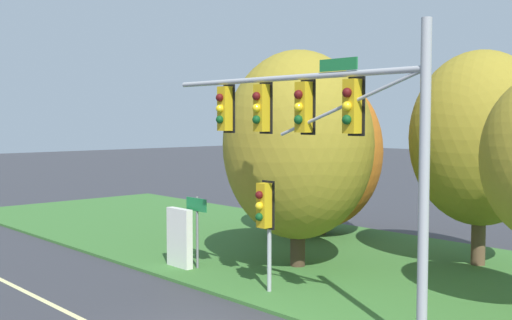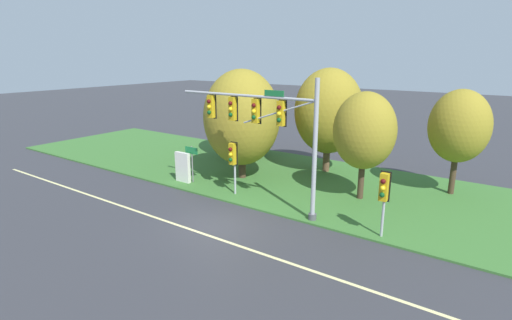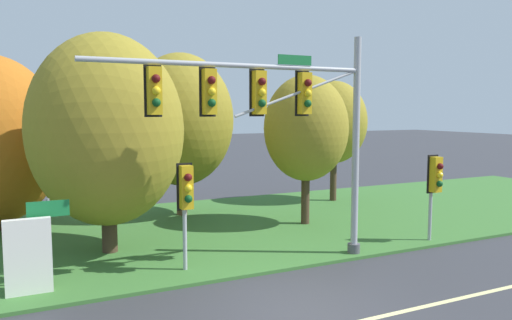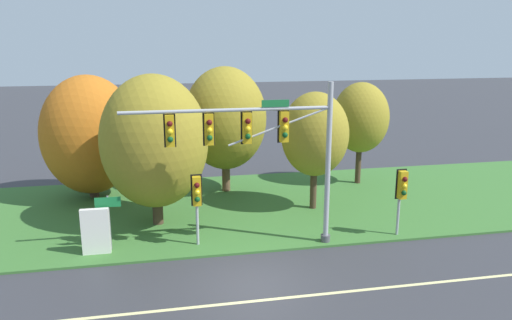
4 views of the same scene
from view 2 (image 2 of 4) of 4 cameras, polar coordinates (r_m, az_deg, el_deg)
ground_plane at (r=19.62m, az=-5.70°, el=-9.04°), size 160.00×160.00×0.00m
lane_stripe at (r=18.82m, az=-8.13°, el=-10.19°), size 36.00×0.16×0.01m
grass_verge at (r=25.96m, az=6.31°, el=-2.89°), size 48.00×11.50×0.10m
traffic_signal_mast at (r=20.05m, az=1.23°, el=5.45°), size 8.49×0.49×6.81m
pedestrian_signal_near_kerb at (r=17.95m, az=17.80°, el=-4.21°), size 0.46×0.55×3.02m
pedestrian_signal_further_along at (r=22.48m, az=-3.33°, el=0.43°), size 0.46×0.55×3.09m
route_sign_post at (r=25.21m, az=-9.15°, el=0.31°), size 1.03×0.08×2.31m
tree_nearest_road at (r=31.36m, az=-1.62°, el=6.81°), size 5.10×5.10×6.64m
tree_left_of_mast at (r=25.42m, az=-2.06°, el=6.04°), size 4.86×4.86×6.98m
tree_behind_signpost at (r=27.24m, az=10.32°, el=6.85°), size 4.56×4.56×7.01m
tree_mid_verge at (r=22.29m, az=15.24°, el=4.03°), size 3.36×3.36×5.96m
tree_tall_centre at (r=24.98m, az=27.04°, el=4.30°), size 3.29×3.29×6.01m
info_kiosk at (r=25.52m, az=-10.42°, el=-1.04°), size 1.10×0.24×1.90m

